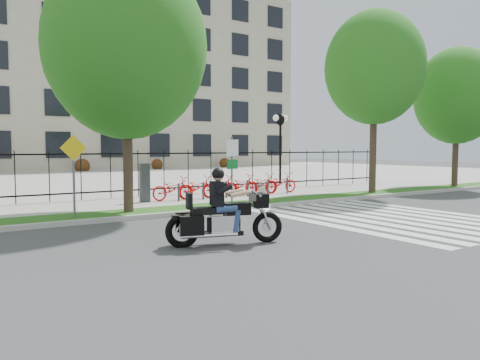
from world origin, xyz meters
TOP-DOWN VIEW (x-y plane):
  - ground at (0.00, 0.00)m, footprint 120.00×120.00m
  - curb at (0.00, 4.10)m, footprint 60.00×0.20m
  - grass_verge at (0.00, 4.95)m, footprint 60.00×1.50m
  - sidewalk at (0.00, 7.45)m, footprint 60.00×3.50m
  - plaza at (0.00, 25.00)m, footprint 80.00×34.00m
  - crosswalk_stripes at (4.83, 0.00)m, footprint 5.70×8.00m
  - iron_fence at (0.00, 9.20)m, footprint 30.00×0.06m
  - office_building at (0.00, 44.92)m, footprint 60.00×21.90m
  - lamp_post_right at (10.00, 12.00)m, footprint 1.06×0.70m
  - street_tree_1 at (-2.02, 4.95)m, footprint 5.22×5.22m
  - street_tree_2 at (9.90, 4.95)m, footprint 4.58×4.58m
  - street_tree_3 at (16.62, 4.95)m, footprint 4.56×4.56m
  - bike_share_station at (3.34, 7.20)m, footprint 7.76×0.85m
  - sign_pole_regulatory at (1.81, 4.58)m, footprint 0.50×0.09m
  - sign_pole_warning at (-3.84, 4.58)m, footprint 0.78×0.09m
  - motorcycle_rider at (-1.77, -0.67)m, footprint 2.72×1.31m

SIDE VIEW (x-z plane):
  - ground at x=0.00m, z-range 0.00..0.00m
  - crosswalk_stripes at x=4.83m, z-range 0.00..0.01m
  - plaza at x=0.00m, z-range 0.00..0.10m
  - curb at x=0.00m, z-range 0.00..0.15m
  - grass_verge at x=0.00m, z-range 0.00..0.15m
  - sidewalk at x=0.00m, z-range 0.00..0.15m
  - bike_share_station at x=3.34m, z-range -0.13..1.37m
  - motorcycle_rider at x=-1.77m, z-range -0.36..1.80m
  - iron_fence at x=0.00m, z-range 0.15..2.15m
  - sign_pole_regulatory at x=1.81m, z-range 0.49..2.99m
  - sign_pole_warning at x=-3.84m, z-range 0.50..2.99m
  - lamp_post_right at x=10.00m, z-range 1.08..5.33m
  - street_tree_3 at x=16.62m, z-range 1.29..8.83m
  - street_tree_1 at x=-2.02m, z-range 1.33..9.71m
  - street_tree_2 at x=9.90m, z-range 1.72..10.16m
  - office_building at x=0.00m, z-range -0.11..20.04m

